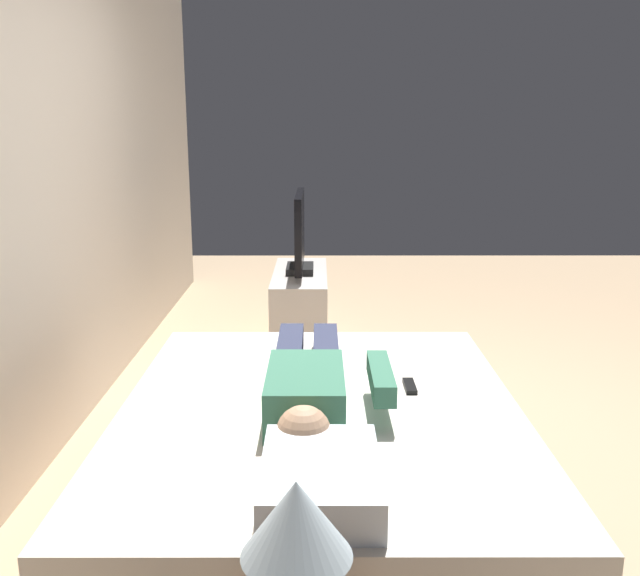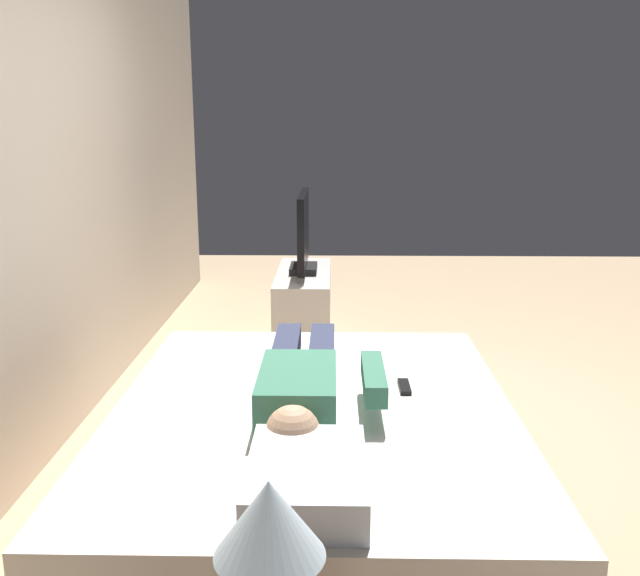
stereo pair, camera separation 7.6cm
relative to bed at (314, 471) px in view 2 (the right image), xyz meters
name	(u,v)px [view 2 (the right image)]	position (x,y,z in m)	size (l,w,h in m)	color
ground_plane	(399,437)	(0.86, -0.42, -0.26)	(10.00, 10.00, 0.00)	tan
back_wall	(69,160)	(1.26, 1.34, 1.14)	(6.40, 0.10, 2.80)	beige
bed	(314,471)	(0.00, 0.00, 0.00)	(1.98, 1.60, 0.54)	brown
pillow	(307,479)	(-0.67, 0.00, 0.34)	(0.48, 0.34, 0.12)	white
person	(303,383)	(0.03, 0.04, 0.36)	(1.26, 0.46, 0.18)	#387056
remote	(404,387)	(0.18, -0.37, 0.29)	(0.15, 0.04, 0.02)	black
tv_stand	(304,304)	(2.61, 0.15, -0.01)	(1.10, 0.40, 0.50)	#B7B2AD
tv	(303,234)	(2.61, 0.15, 0.52)	(0.88, 0.20, 0.59)	black
lamp	(269,523)	(-1.29, 0.05, 0.59)	(0.22, 0.22, 0.42)	#59595B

